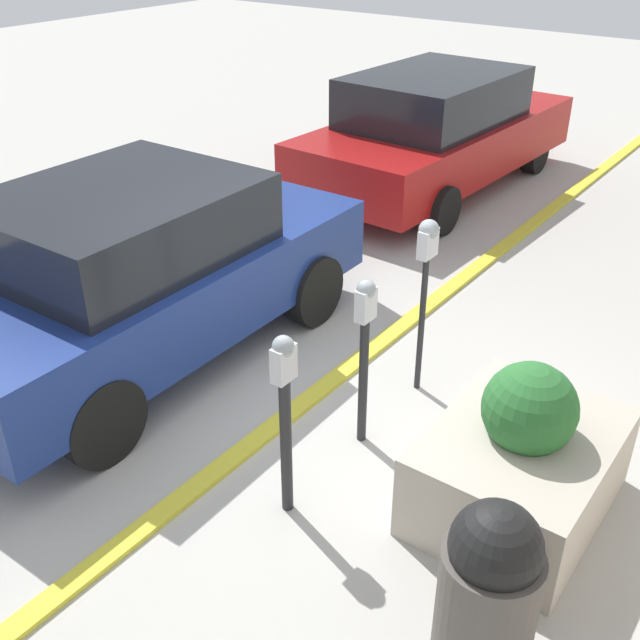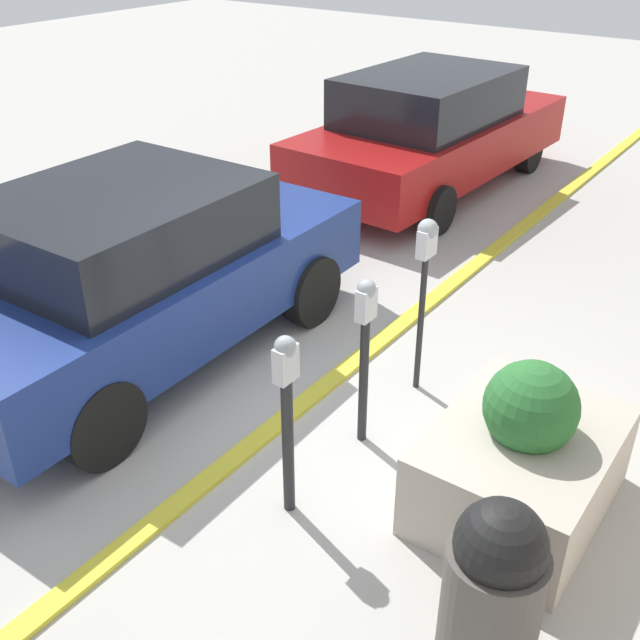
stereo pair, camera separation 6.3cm
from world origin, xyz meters
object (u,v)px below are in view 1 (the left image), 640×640
at_px(planter_box, 521,460).
at_px(trash_bin, 489,586).
at_px(parking_meter_nearest, 285,404).
at_px(parked_car_middle, 138,268).
at_px(parking_meter_second, 365,337).
at_px(parked_car_rear, 436,131).
at_px(parking_meter_middle, 426,263).

distance_m(planter_box, trash_bin, 1.23).
xyz_separation_m(parking_meter_nearest, parked_car_middle, (0.85, 2.33, -0.05)).
xyz_separation_m(planter_box, trash_bin, (-1.18, -0.32, 0.11)).
bearing_deg(parking_meter_second, parking_meter_nearest, -179.52).
bearing_deg(parked_car_rear, trash_bin, -146.82).
distance_m(parking_meter_middle, parked_car_rear, 5.11).
relative_size(parking_meter_nearest, parking_meter_middle, 0.89).
xyz_separation_m(parked_car_middle, trash_bin, (-1.10, -3.91, -0.31)).
bearing_deg(parking_meter_nearest, parked_car_middle, 70.09).
distance_m(parking_meter_second, parked_car_rear, 5.88).
bearing_deg(trash_bin, planter_box, 15.05).
height_order(parking_meter_middle, parked_car_middle, parked_car_middle).
xyz_separation_m(parking_meter_nearest, parked_car_rear, (6.31, 2.37, -0.06)).
bearing_deg(parking_meter_nearest, trash_bin, -99.05).
height_order(parking_meter_middle, parked_car_rear, parked_car_rear).
bearing_deg(trash_bin, parked_car_middle, 74.33).
relative_size(parking_meter_second, trash_bin, 1.30).
height_order(parking_meter_nearest, planter_box, parking_meter_nearest).
distance_m(parking_meter_middle, planter_box, 1.71).
relative_size(parked_car_middle, trash_bin, 3.96).
relative_size(parking_meter_second, planter_box, 0.95).
distance_m(parking_meter_second, trash_bin, 2.01).
distance_m(parked_car_middle, trash_bin, 4.07).
xyz_separation_m(parked_car_rear, trash_bin, (-6.56, -3.94, -0.30)).
height_order(planter_box, parked_car_middle, parked_car_middle).
xyz_separation_m(parking_meter_nearest, trash_bin, (-0.25, -1.57, -0.35)).
bearing_deg(parking_meter_middle, parked_car_middle, 112.30).
bearing_deg(parking_meter_nearest, parked_car_rear, 20.57).
distance_m(parked_car_middle, parked_car_rear, 5.47).
bearing_deg(trash_bin, parking_meter_second, 53.29).
xyz_separation_m(parking_meter_nearest, parking_meter_second, (0.93, 0.01, 0.04)).
height_order(parking_meter_second, planter_box, parking_meter_second).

